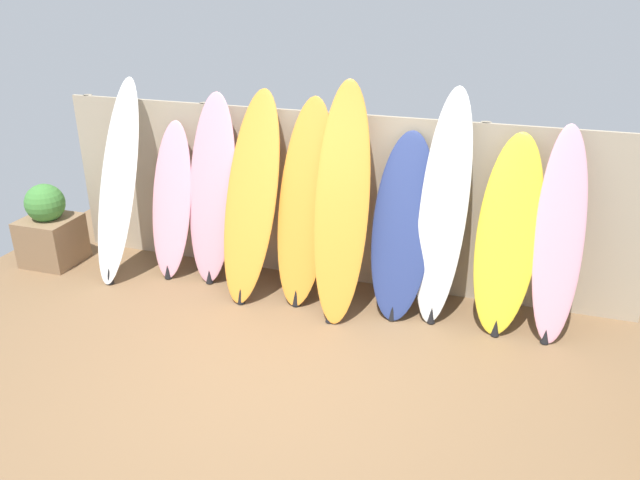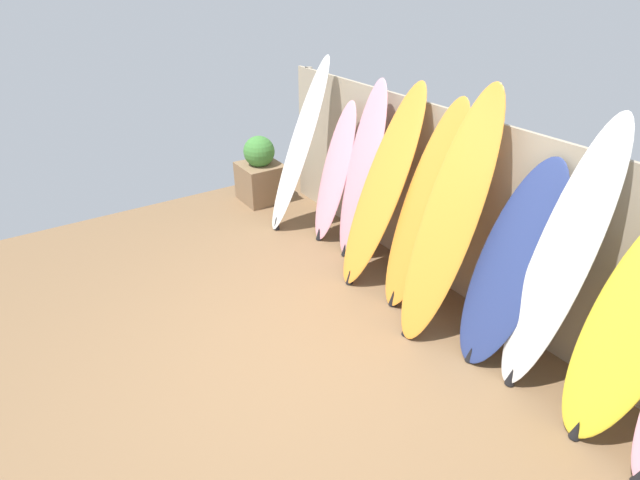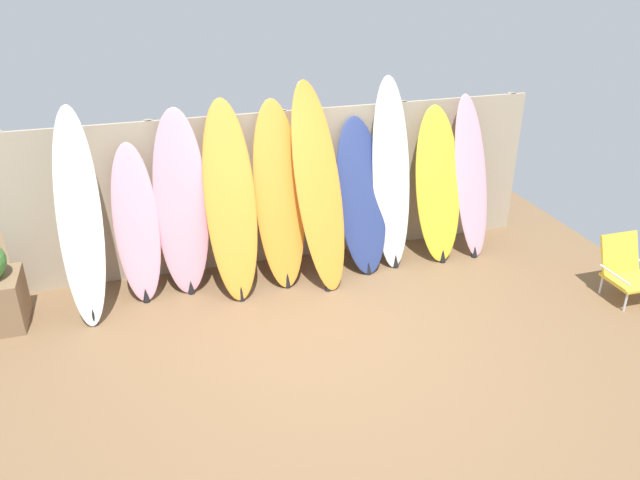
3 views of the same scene
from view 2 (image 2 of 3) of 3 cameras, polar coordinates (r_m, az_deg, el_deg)
ground at (r=4.34m, az=-3.48°, el=-14.13°), size 7.68×7.68×0.00m
fence_back at (r=4.95m, az=16.66°, el=3.07°), size 6.08×0.11×1.80m
surfboard_white_0 at (r=6.14m, az=-2.44°, el=10.45°), size 0.47×0.87×2.07m
surfboard_pink_1 at (r=5.88m, az=1.66°, el=7.51°), size 0.46×0.52×1.65m
surfboard_pink_2 at (r=5.48m, az=4.76°, el=7.61°), size 0.62×0.54×1.97m
surfboard_orange_3 at (r=5.03m, az=7.08°, el=5.83°), size 0.57×0.89×2.02m
surfboard_orange_4 at (r=4.72m, az=11.80°, el=3.44°), size 0.56×0.72×1.98m
surfboard_orange_5 at (r=4.35m, az=14.52°, el=2.25°), size 0.62×0.93×2.17m
surfboard_navy_6 at (r=4.27m, az=20.88°, el=-2.90°), size 0.58×0.72×1.71m
surfboard_white_7 at (r=4.03m, az=25.67°, el=-2.42°), size 0.49×0.66×2.14m
surfboard_yellow_8 at (r=3.90m, az=32.06°, el=-8.40°), size 0.60×0.70×1.78m
planter_box at (r=7.08m, az=-6.83°, el=7.65°), size 0.57×0.55×0.93m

